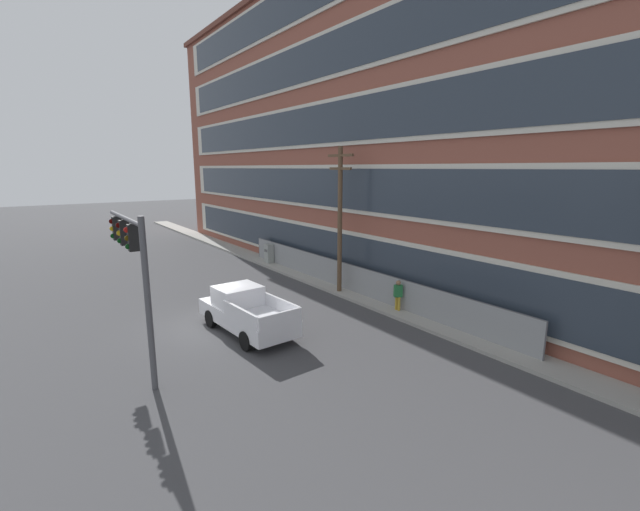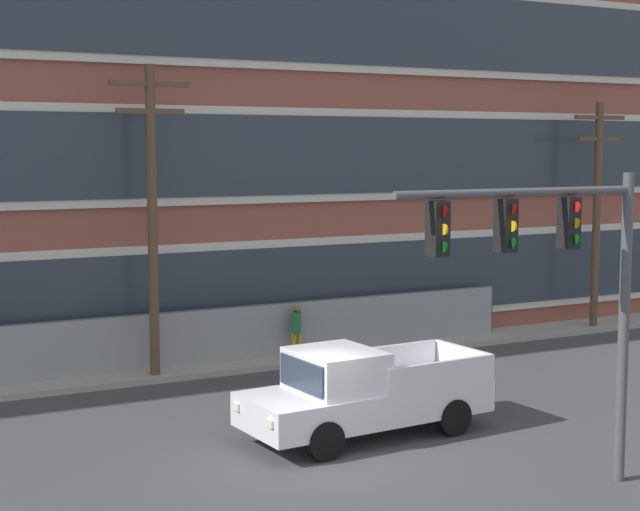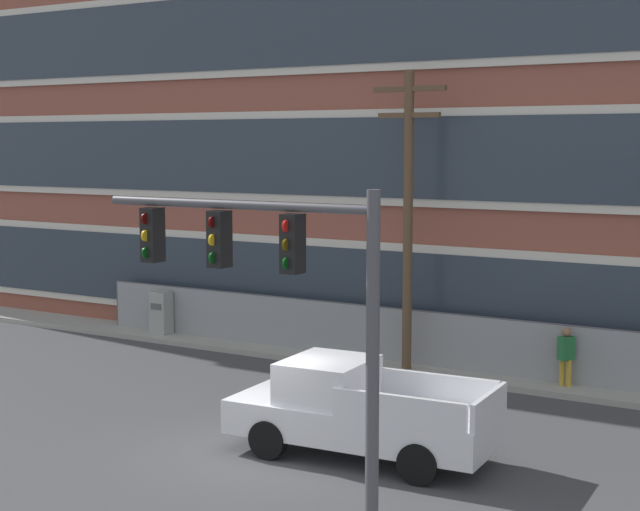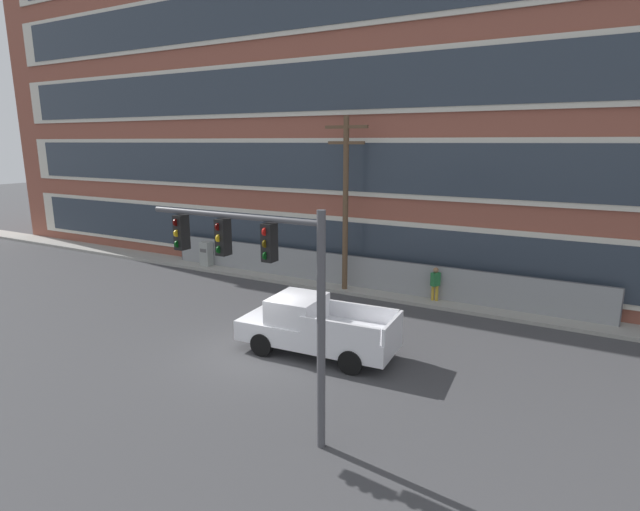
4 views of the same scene
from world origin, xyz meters
The scene contains 9 objects.
ground_plane centered at (0.00, 0.00, 0.00)m, with size 160.00×160.00×0.00m, color #424244.
sidewalk_building_side centered at (0.00, 8.51, 0.08)m, with size 80.00×1.66×0.16m, color #9E9B93.
brick_mill_building centered at (-2.03, 14.97, 9.78)m, with size 52.35×11.85×19.53m.
chain_link_fence centered at (-0.43, 8.70, 0.87)m, with size 22.82×0.06×1.71m.
traffic_signal_mast centered at (2.92, -3.49, 4.16)m, with size 5.05×0.43×5.70m.
pickup_truck_white centered at (1.69, 1.14, 0.93)m, with size 5.59×2.43×1.95m.
utility_pole_near_corner centered at (-0.60, 8.10, 4.55)m, with size 2.13×0.26×8.29m.
electrical_cabinet centered at (-9.62, 8.39, 0.78)m, with size 0.63×0.52×1.55m.
pedestrian_near_cabinet centered at (3.75, 8.42, 0.97)m, with size 0.40×0.47×1.69m.
Camera 1 is at (18.22, -6.43, 7.14)m, focal length 24.00 mm.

